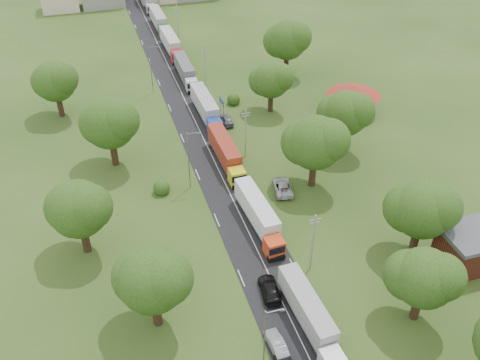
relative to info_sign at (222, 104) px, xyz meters
name	(u,v)px	position (x,y,z in m)	size (l,w,h in m)	color
ground	(253,242)	(-5.20, -35.00, -3.00)	(260.00, 260.00, 0.00)	#274216
road	(216,165)	(-5.20, -15.00, -3.00)	(8.00, 200.00, 0.04)	black
info_sign	(222,104)	(0.00, 0.00, 0.00)	(0.12, 3.10, 4.10)	slate
pole_1	(313,242)	(0.30, -42.00, 1.68)	(1.60, 0.24, 9.00)	gray
pole_2	(246,133)	(0.30, -14.00, 1.68)	(1.60, 0.24, 9.00)	gray
pole_3	(205,66)	(0.30, 14.00, 1.68)	(1.60, 0.24, 9.00)	gray
pole_4	(177,22)	(0.30, 42.00, 1.68)	(1.60, 0.24, 9.00)	gray
lamp_0	(266,340)	(-10.55, -55.00, 2.55)	(2.03, 0.22, 10.00)	slate
lamp_1	(189,158)	(-10.55, -20.00, 2.55)	(2.03, 0.22, 10.00)	slate
lamp_2	(151,67)	(-10.55, 15.00, 2.55)	(2.03, 0.22, 10.00)	slate
tree_2	(424,277)	(8.79, -52.86, 3.59)	(8.00, 8.00, 10.10)	#382616
tree_3	(422,209)	(14.79, -42.84, 4.22)	(8.80, 8.80, 11.07)	#382616
tree_4	(315,142)	(7.79, -24.83, 4.85)	(9.60, 9.60, 12.05)	#382616
tree_5	(345,113)	(16.79, -16.84, 4.22)	(8.80, 8.80, 11.07)	#382616
tree_6	(271,80)	(9.79, 0.14, 3.59)	(8.00, 8.00, 10.10)	#382616
tree_7	(287,40)	(18.79, 15.17, 4.85)	(9.60, 9.60, 12.05)	#382616
tree_10	(152,279)	(-20.21, -44.84, 4.22)	(8.80, 8.80, 11.07)	#382616
tree_11	(78,208)	(-27.21, -29.84, 4.22)	(8.80, 8.80, 11.07)	#382616
tree_12	(109,123)	(-21.21, -9.83, 4.85)	(9.60, 9.60, 12.05)	#382616
tree_13	(55,81)	(-29.21, 10.16, 4.22)	(8.80, 8.80, 11.07)	#382616
house_brick	(473,247)	(20.80, -47.00, -0.35)	(8.60, 6.60, 5.20)	maroon
house_cream	(354,95)	(24.80, -5.00, 0.64)	(10.08, 10.08, 5.80)	beige
truck_0	(310,315)	(-3.59, -50.63, -0.94)	(2.90, 14.05, 3.88)	silver
truck_1	(259,215)	(-3.43, -32.07, -0.86)	(3.15, 14.60, 4.03)	red
truck_2	(226,153)	(-3.47, -15.17, -0.85)	(2.73, 14.66, 4.06)	yellow
truck_3	(206,107)	(-2.83, 1.02, -0.78)	(2.81, 15.10, 4.18)	#1A3BA0
truck_4	(185,71)	(-2.96, 18.79, -0.91)	(2.48, 14.22, 3.94)	silver
truck_5	(171,44)	(-2.96, 34.56, -0.75)	(2.87, 15.30, 4.24)	#B01B27
truck_6	(159,20)	(-2.90, 51.47, -0.77)	(2.72, 15.19, 4.21)	#225A25
truck_7	(147,0)	(-3.01, 69.67, -0.86)	(2.97, 14.61, 4.04)	#ACACAC
car_lane_mid	(276,344)	(-8.20, -52.28, -2.29)	(1.51, 4.34, 1.43)	#9A9CA2
car_lane_rear	(270,289)	(-6.20, -44.47, -2.23)	(2.17, 5.33, 1.55)	black
car_verge_near	(282,187)	(2.80, -25.14, -2.19)	(2.68, 5.81, 1.61)	silver
car_verge_far	(227,120)	(0.30, -2.25, -2.21)	(1.86, 4.64, 1.58)	#5B5C62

